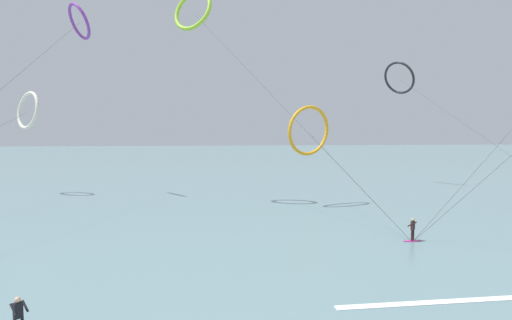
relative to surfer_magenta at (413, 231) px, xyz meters
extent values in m
cube|color=slate|center=(-11.52, 83.99, -0.78)|extent=(400.00, 200.00, 0.08)
ellipsoid|color=#CC288E|center=(0.00, -0.01, -0.71)|extent=(1.40, 0.40, 0.06)
cylinder|color=black|center=(-0.11, -0.10, -0.28)|extent=(0.12, 0.12, 0.80)
cylinder|color=black|center=(0.11, 0.08, -0.28)|extent=(0.12, 0.12, 0.80)
cube|color=black|center=(0.00, -0.01, 0.43)|extent=(0.37, 0.36, 0.62)
sphere|color=tan|center=(0.00, -0.01, 0.85)|extent=(0.22, 0.22, 0.22)
cylinder|color=black|center=(-0.17, -0.03, 0.48)|extent=(0.39, 0.44, 0.39)
cylinder|color=black|center=(0.17, 0.25, 0.48)|extent=(0.39, 0.44, 0.39)
cube|color=black|center=(-21.95, -12.58, 0.43)|extent=(0.37, 0.37, 0.62)
sphere|color=tan|center=(-21.95, -12.58, 0.85)|extent=(0.22, 0.22, 0.22)
cylinder|color=black|center=(-21.79, -12.31, 0.48)|extent=(0.42, 0.42, 0.39)
cylinder|color=black|center=(-22.10, -12.62, 0.48)|extent=(0.42, 0.42, 0.39)
torus|color=#8CC62D|center=(-16.28, 17.81, 19.93)|extent=(4.97, 4.33, 4.61)
cylinder|color=#3F3F3F|center=(-8.14, 8.90, 9.45)|extent=(16.31, 17.84, 20.55)
torus|color=black|center=(12.69, 31.29, 14.75)|extent=(4.45, 5.26, 4.61)
cylinder|color=#3F3F3F|center=(11.49, 10.16, 6.88)|extent=(2.43, 42.26, 15.43)
torus|color=orange|center=(-4.23, 15.32, 7.21)|extent=(5.18, 3.10, 5.32)
cylinder|color=#3F3F3F|center=(-2.11, 7.65, 3.11)|extent=(4.25, 15.34, 7.87)
torus|color=silver|center=(-36.75, 26.50, 9.67)|extent=(4.36, 4.12, 4.76)
torus|color=purple|center=(-29.88, 24.76, 20.10)|extent=(4.29, 4.85, 4.16)
cube|color=white|center=(-3.86, -10.85, -0.76)|extent=(10.18, 0.84, 0.12)
camera|label=1|loc=(-14.55, -29.71, 7.38)|focal=30.56mm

